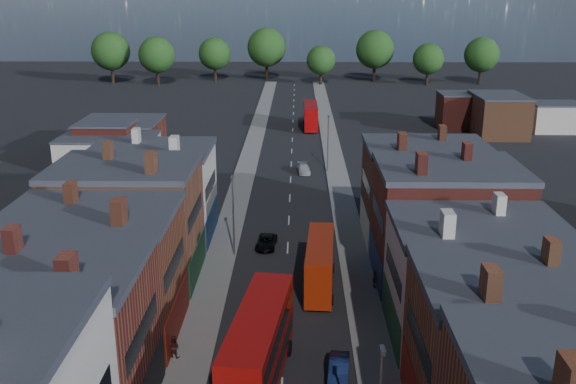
{
  "coord_description": "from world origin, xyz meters",
  "views": [
    {
      "loc": [
        0.98,
        -27.77,
        25.09
      ],
      "look_at": [
        0.0,
        33.88,
        5.32
      ],
      "focal_mm": 40.0,
      "sensor_mm": 36.0,
      "label": 1
    }
  ],
  "objects_px": {
    "car_1": "(339,369)",
    "car_2": "(266,242)",
    "ped_3": "(375,279)",
    "bus_2": "(311,115)",
    "bus_1": "(320,263)",
    "bus_0": "(259,348)",
    "ped_1": "(174,346)",
    "car_3": "(304,169)"
  },
  "relations": [
    {
      "from": "car_2",
      "to": "ped_1",
      "type": "height_order",
      "value": "ped_1"
    },
    {
      "from": "ped_1",
      "to": "ped_3",
      "type": "bearing_deg",
      "value": -122.34
    },
    {
      "from": "ped_1",
      "to": "ped_3",
      "type": "distance_m",
      "value": 19.09
    },
    {
      "from": "bus_0",
      "to": "ped_3",
      "type": "height_order",
      "value": "bus_0"
    },
    {
      "from": "bus_0",
      "to": "ped_1",
      "type": "xyz_separation_m",
      "value": [
        -6.2,
        3.19,
        -1.9
      ]
    },
    {
      "from": "bus_1",
      "to": "car_1",
      "type": "relative_size",
      "value": 2.57
    },
    {
      "from": "car_2",
      "to": "ped_1",
      "type": "distance_m",
      "value": 21.14
    },
    {
      "from": "bus_0",
      "to": "bus_1",
      "type": "xyz_separation_m",
      "value": [
        4.43,
        14.64,
        -0.58
      ]
    },
    {
      "from": "bus_1",
      "to": "ped_3",
      "type": "distance_m",
      "value": 4.97
    },
    {
      "from": "car_3",
      "to": "ped_1",
      "type": "xyz_separation_m",
      "value": [
        -9.51,
        -47.66,
        0.37
      ]
    },
    {
      "from": "car_1",
      "to": "car_3",
      "type": "relative_size",
      "value": 0.96
    },
    {
      "from": "car_1",
      "to": "car_2",
      "type": "relative_size",
      "value": 0.94
    },
    {
      "from": "bus_2",
      "to": "car_1",
      "type": "xyz_separation_m",
      "value": [
        0.51,
        -79.74,
        -1.82
      ]
    },
    {
      "from": "car_1",
      "to": "ped_3",
      "type": "distance_m",
      "value": 13.99
    },
    {
      "from": "bus_0",
      "to": "bus_1",
      "type": "distance_m",
      "value": 15.31
    },
    {
      "from": "bus_2",
      "to": "car_2",
      "type": "bearing_deg",
      "value": -95.78
    },
    {
      "from": "bus_0",
      "to": "ped_3",
      "type": "xyz_separation_m",
      "value": [
        9.2,
        14.47,
        -1.98
      ]
    },
    {
      "from": "bus_1",
      "to": "car_3",
      "type": "bearing_deg",
      "value": 95.38
    },
    {
      "from": "car_1",
      "to": "car_2",
      "type": "distance_m",
      "value": 23.33
    },
    {
      "from": "car_2",
      "to": "ped_1",
      "type": "bearing_deg",
      "value": -100.72
    },
    {
      "from": "bus_2",
      "to": "ped_3",
      "type": "distance_m",
      "value": 66.48
    },
    {
      "from": "car_2",
      "to": "car_3",
      "type": "distance_m",
      "value": 27.55
    },
    {
      "from": "bus_0",
      "to": "ped_3",
      "type": "relative_size",
      "value": 8.22
    },
    {
      "from": "bus_2",
      "to": "ped_1",
      "type": "distance_m",
      "value": 78.38
    },
    {
      "from": "car_2",
      "to": "ped_3",
      "type": "height_order",
      "value": "ped_3"
    },
    {
      "from": "bus_0",
      "to": "bus_2",
      "type": "distance_m",
      "value": 80.92
    },
    {
      "from": "bus_1",
      "to": "car_1",
      "type": "xyz_separation_m",
      "value": [
        0.87,
        -13.61,
        -1.65
      ]
    },
    {
      "from": "ped_3",
      "to": "bus_2",
      "type": "bearing_deg",
      "value": 1.32
    },
    {
      "from": "bus_1",
      "to": "ped_3",
      "type": "relative_size",
      "value": 6.51
    },
    {
      "from": "bus_2",
      "to": "bus_0",
      "type": "bearing_deg",
      "value": -93.73
    },
    {
      "from": "car_2",
      "to": "bus_1",
      "type": "bearing_deg",
      "value": -55.89
    },
    {
      "from": "bus_1",
      "to": "car_2",
      "type": "relative_size",
      "value": 2.43
    },
    {
      "from": "bus_1",
      "to": "car_3",
      "type": "xyz_separation_m",
      "value": [
        -1.12,
        36.21,
        -1.7
      ]
    },
    {
      "from": "bus_0",
      "to": "bus_2",
      "type": "xyz_separation_m",
      "value": [
        4.79,
        80.78,
        -0.41
      ]
    },
    {
      "from": "bus_1",
      "to": "car_2",
      "type": "bearing_deg",
      "value": 123.24
    },
    {
      "from": "bus_0",
      "to": "bus_1",
      "type": "bearing_deg",
      "value": 80.6
    },
    {
      "from": "bus_1",
      "to": "bus_2",
      "type": "distance_m",
      "value": 66.14
    },
    {
      "from": "bus_1",
      "to": "car_3",
      "type": "distance_m",
      "value": 36.27
    },
    {
      "from": "bus_0",
      "to": "car_1",
      "type": "bearing_deg",
      "value": 18.5
    },
    {
      "from": "bus_2",
      "to": "ped_1",
      "type": "relative_size",
      "value": 6.28
    },
    {
      "from": "bus_2",
      "to": "ped_3",
      "type": "relative_size",
      "value": 6.92
    },
    {
      "from": "car_1",
      "to": "car_2",
      "type": "xyz_separation_m",
      "value": [
        -5.96,
        22.56,
        -0.07
      ]
    }
  ]
}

